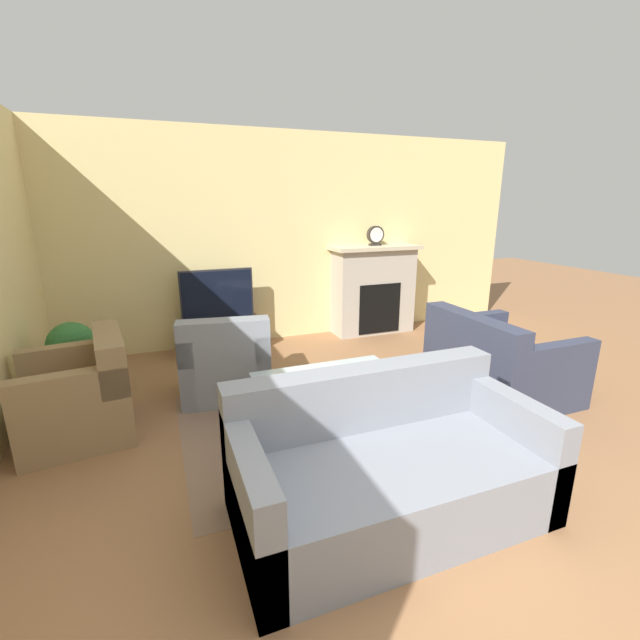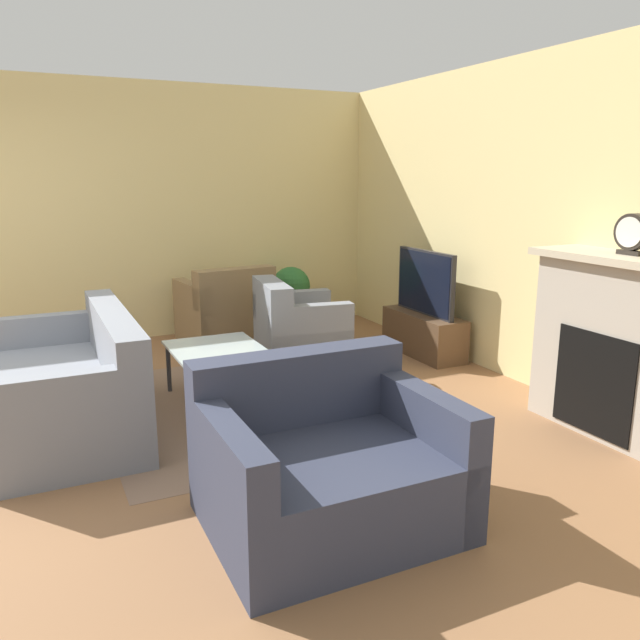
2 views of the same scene
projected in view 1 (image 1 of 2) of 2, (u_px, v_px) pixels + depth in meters
name	position (u px, v px, depth m)	size (l,w,h in m)	color
ground_plane	(490.00, 628.00, 1.90)	(20.00, 20.00, 0.00)	#936642
wall_back	(255.00, 240.00, 5.52)	(7.86, 0.06, 2.70)	beige
area_rug	(327.00, 422.00, 3.67)	(2.40, 1.89, 0.00)	#896B56
fireplace	(373.00, 288.00, 6.06)	(1.26, 0.47, 1.24)	#B2A899
tv_stand	(220.00, 335.00, 5.37)	(0.98, 0.36, 0.42)	brown
tv	(217.00, 295.00, 5.23)	(0.88, 0.06, 0.62)	#232328
couch_sectional	(387.00, 468.00, 2.56)	(1.82, 0.92, 0.82)	gray
couch_loveseat	(497.00, 365.00, 4.17)	(0.99, 1.20, 0.82)	#33384C
armchair_by_window	(81.00, 399.00, 3.43)	(0.88, 0.95, 0.82)	#8C704C
armchair_accent	(226.00, 365.00, 4.12)	(0.91, 0.85, 0.82)	gray
coffee_table	(330.00, 382.00, 3.53)	(1.20, 0.69, 0.43)	#333338
potted_plant	(72.00, 349.00, 4.06)	(0.44, 0.44, 0.73)	#AD704C
mantel_clock	(375.00, 235.00, 5.87)	(0.24, 0.07, 0.27)	#28231E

